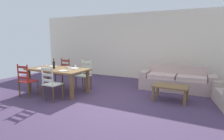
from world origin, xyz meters
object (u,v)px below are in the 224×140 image
wine_glass_near_left (46,65)px  coffee_cup_primary (67,67)px  couch (176,81)px  wine_bottle (54,65)px  dining_chair_far_right (84,75)px  dining_table (58,71)px  dining_chair_far_left (63,72)px  coffee_table (171,88)px  wine_glass_far_right (75,66)px  wine_glass_near_right (70,67)px  dining_chair_near_left (27,80)px  dining_chair_near_right (51,83)px  wine_glass_far_left (54,64)px

wine_glass_near_left → coffee_cup_primary: bearing=20.0°
couch → wine_glass_near_left: bearing=-148.8°
coffee_cup_primary → couch: size_ratio=0.04×
wine_bottle → dining_chair_far_right: bearing=54.3°
dining_table → dining_chair_far_left: bearing=121.3°
coffee_table → coffee_cup_primary: bearing=-166.7°
coffee_cup_primary → wine_glass_far_right: bearing=14.5°
coffee_table → wine_glass_near_right: bearing=-160.5°
wine_glass_near_right → dining_chair_near_left: bearing=-149.9°
coffee_cup_primary → wine_glass_near_left: bearing=-160.0°
dining_table → wine_glass_near_right: bearing=-14.0°
wine_glass_near_left → couch: size_ratio=0.07×
coffee_table → dining_chair_near_right: bearing=-152.0°
dining_chair_far_left → couch: size_ratio=0.41×
dining_table → dining_chair_near_left: bearing=-120.7°
wine_bottle → couch: bearing=31.9°
dining_chair_far_left → wine_bottle: bearing=-65.6°
dining_table → couch: (3.22, 2.00, -0.37)m
wine_glass_far_right → coffee_table: wine_glass_far_right is taller
dining_chair_near_left → coffee_cup_primary: 1.20m
dining_chair_near_right → dining_chair_far_right: size_ratio=1.00×
wine_glass_near_left → dining_chair_near_right: bearing=-37.4°
wine_glass_near_left → dining_chair_far_left: bearing=98.8°
coffee_table → dining_chair_far_left: bearing=-179.4°
wine_glass_near_left → wine_glass_far_right: size_ratio=1.00×
dining_chair_near_left → wine_glass_near_right: 1.29m
dining_table → dining_chair_near_left: 0.91m
dining_table → dining_chair_near_left: size_ratio=1.98×
dining_chair_near_right → wine_glass_far_left: dining_chair_near_right is taller
dining_table → wine_glass_far_right: size_ratio=11.80×
dining_table → wine_bottle: (-0.09, -0.05, 0.20)m
coffee_cup_primary → couch: (2.90, 1.91, -0.50)m
dining_chair_far_right → coffee_cup_primary: bearing=-103.9°
wine_glass_far_left → coffee_table: wine_glass_far_left is taller
coffee_cup_primary → couch: coffee_cup_primary is taller
dining_chair_far_left → dining_chair_far_right: (0.93, -0.01, 0.00)m
wine_glass_near_right → wine_glass_far_left: same height
dining_chair_near_right → wine_bottle: wine_bottle is taller
wine_bottle → dining_chair_far_left: bearing=114.4°
dining_chair_near_left → wine_bottle: size_ratio=3.04×
dining_chair_near_right → dining_chair_far_right: 1.45m
dining_chair_far_right → wine_glass_near_right: size_ratio=5.96×
wine_glass_far_left → coffee_cup_primary: bearing=-4.5°
dining_chair_far_right → wine_glass_near_right: bearing=-81.4°
wine_glass_far_left → wine_glass_far_right: same height
wine_glass_far_left → wine_glass_far_right: size_ratio=1.00×
wine_bottle → wine_glass_near_left: wine_bottle is taller
dining_chair_near_right → wine_glass_near_right: 0.70m
wine_bottle → wine_glass_far_left: size_ratio=1.96×
wine_bottle → wine_glass_far_left: 0.28m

